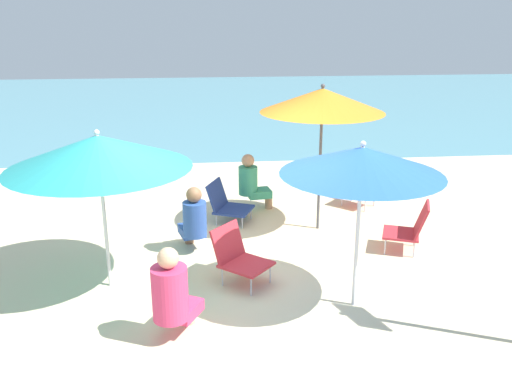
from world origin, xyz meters
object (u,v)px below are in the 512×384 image
Objects in this scene: umbrella_blue at (362,161)px; beach_chair_b at (238,255)px; beach_chair_a at (411,227)px; beach_chair_c at (226,203)px; person_b at (194,219)px; person_c at (172,294)px; umbrella_orange at (322,100)px; umbrella_teal at (98,152)px; person_a at (252,182)px; beach_chair_d at (362,185)px.

beach_chair_b is (-1.20, 0.66, -1.27)m from umbrella_blue.
beach_chair_c is (-2.35, 1.33, -0.05)m from beach_chair_a.
beach_chair_a is 2.83m from person_b.
person_c reaches higher than beach_chair_c.
umbrella_teal is (-2.75, -1.49, -0.28)m from umbrella_orange.
person_a is (-0.89, 0.88, -1.40)m from umbrella_orange.
person_c is at bearing -55.98° from umbrella_teal.
person_b is (-1.78, -0.63, -1.42)m from umbrella_orange.
umbrella_teal is 4.58m from beach_chair_d.
umbrella_teal is at bearing -140.97° from beach_chair_b.
person_a is (-1.81, -0.07, 0.13)m from beach_chair_d.
person_c is at bearing -115.69° from person_a.
umbrella_blue is 2.60m from person_b.
umbrella_teal is 2.81× the size of beach_chair_d.
beach_chair_b is (1.48, -0.05, -1.25)m from umbrella_teal.
person_b is (-2.70, -1.58, 0.11)m from beach_chair_d.
beach_chair_a reaches higher than beach_chair_c.
person_a is (1.86, 2.37, -1.12)m from umbrella_teal.
umbrella_teal is 2.77m from umbrella_blue.
umbrella_teal is at bearing -136.85° from person_a.
beach_chair_a reaches higher than beach_chair_d.
beach_chair_d is (0.99, 3.16, -1.27)m from umbrella_blue.
person_c reaches higher than person_b.
umbrella_orange reaches higher than beach_chair_d.
person_a reaches higher than beach_chair_b.
person_c is (-0.18, -2.03, 0.03)m from person_b.
beach_chair_d is at bearing -65.34° from beach_chair_a.
umbrella_teal is 3.22m from person_a.
person_b is (-1.71, 1.58, -1.16)m from umbrella_blue.
umbrella_orange is 2.77× the size of beach_chair_c.
person_a is at bearing -44.44° from beach_chair_d.
beach_chair_c is at bearing 15.31° from person_c.
umbrella_teal is at bearing 116.22° from person_b.
beach_chair_a is (3.79, 0.58, -1.25)m from umbrella_teal.
beach_chair_b is 1.08× the size of beach_chair_d.
beach_chair_c is 0.82× the size of person_a.
umbrella_blue is 2.25m from person_c.
umbrella_orange is at bearing 5.28° from beach_chair_c.
person_a reaches higher than beach_chair_d.
person_a is at bearing 122.09° from beach_chair_b.
person_b is (-0.51, 0.92, 0.11)m from beach_chair_b.
person_b is at bearing -129.45° from person_a.
beach_chair_c is at bearing -8.28° from beach_chair_a.
umbrella_orange reaches higher than person_a.
beach_chair_a is 2.39m from beach_chair_b.
person_b is at bearing 160.21° from beach_chair_b.
umbrella_blue is 2.01× the size of person_b.
umbrella_blue is at bearing -148.39° from person_b.
umbrella_orange is 3.14m from umbrella_teal.
umbrella_orange reaches higher than umbrella_teal.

